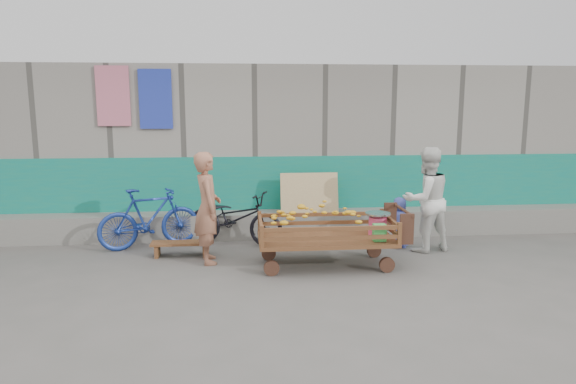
{
  "coord_description": "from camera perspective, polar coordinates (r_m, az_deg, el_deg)",
  "views": [
    {
      "loc": [
        -0.86,
        -6.44,
        2.34
      ],
      "look_at": [
        -0.16,
        1.2,
        1.0
      ],
      "focal_mm": 32.0,
      "sensor_mm": 36.0,
      "label": 1
    }
  ],
  "objects": [
    {
      "name": "bicycle_blue",
      "position": [
        8.63,
        -15.14,
        -2.8
      ],
      "size": [
        1.7,
        1.04,
        0.99
      ],
      "primitive_type": "imported",
      "rotation": [
        0.0,
        0.0,
        1.95
      ],
      "color": "navy",
      "rests_on": "ground"
    },
    {
      "name": "vendor_man",
      "position": [
        7.59,
        -8.93,
        -1.74
      ],
      "size": [
        0.5,
        0.66,
        1.65
      ],
      "primitive_type": "imported",
      "rotation": [
        0.0,
        0.0,
        1.76
      ],
      "color": "#A7694E",
      "rests_on": "ground"
    },
    {
      "name": "woman",
      "position": [
        8.39,
        15.1,
        -0.81
      ],
      "size": [
        0.94,
        0.81,
        1.66
      ],
      "primitive_type": "imported",
      "rotation": [
        0.0,
        0.0,
        3.4
      ],
      "color": "white",
      "rests_on": "ground"
    },
    {
      "name": "ground",
      "position": [
        6.91,
        2.3,
        -9.9
      ],
      "size": [
        80.0,
        80.0,
        0.0
      ],
      "primitive_type": "plane",
      "color": "#54534D",
      "rests_on": "ground"
    },
    {
      "name": "building_wall",
      "position": [
        10.56,
        -0.52,
        5.15
      ],
      "size": [
        12.0,
        3.5,
        3.0
      ],
      "color": "gray",
      "rests_on": "ground"
    },
    {
      "name": "child",
      "position": [
        8.54,
        12.26,
        -3.32
      ],
      "size": [
        0.42,
        0.28,
        0.84
      ],
      "primitive_type": "imported",
      "rotation": [
        0.0,
        0.0,
        3.18
      ],
      "color": "#4552B3",
      "rests_on": "ground"
    },
    {
      "name": "bench",
      "position": [
        8.11,
        -11.79,
        -5.86
      ],
      "size": [
        0.91,
        0.27,
        0.23
      ],
      "color": "brown",
      "rests_on": "ground"
    },
    {
      "name": "bicycle_dark",
      "position": [
        8.58,
        -5.93,
        -2.91
      ],
      "size": [
        1.78,
        1.21,
        0.89
      ],
      "primitive_type": "imported",
      "rotation": [
        0.0,
        0.0,
        1.16
      ],
      "color": "black",
      "rests_on": "ground"
    },
    {
      "name": "banana_cart",
      "position": [
        7.37,
        3.98,
        -3.67
      ],
      "size": [
        2.12,
        0.97,
        0.9
      ],
      "color": "brown",
      "rests_on": "ground"
    }
  ]
}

